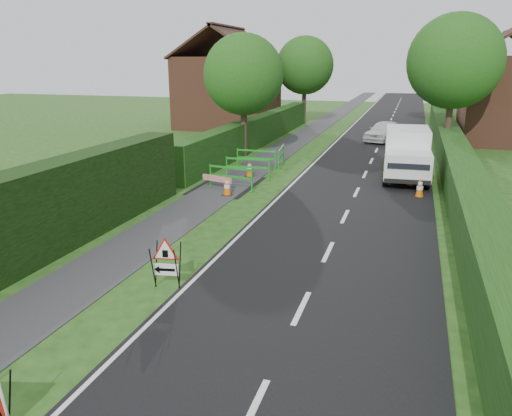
# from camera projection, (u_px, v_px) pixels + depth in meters

# --- Properties ---
(ground) EXTENTS (120.00, 120.00, 0.00)m
(ground) POSITION_uv_depth(u_px,v_px,m) (177.00, 313.00, 10.71)
(ground) COLOR #1D4313
(ground) RESTS_ON ground
(road_surface) EXTENTS (6.00, 90.00, 0.02)m
(road_surface) POSITION_uv_depth(u_px,v_px,m) (388.00, 125.00, 42.01)
(road_surface) COLOR black
(road_surface) RESTS_ON ground
(footpath) EXTENTS (2.00, 90.00, 0.02)m
(footpath) POSITION_uv_depth(u_px,v_px,m) (324.00, 123.00, 43.59)
(footpath) COLOR #2D2D30
(footpath) RESTS_ON ground
(hedge_west_far) EXTENTS (1.00, 24.00, 1.80)m
(hedge_west_far) POSITION_uv_depth(u_px,v_px,m) (258.00, 145.00, 32.28)
(hedge_west_far) COLOR #14380F
(hedge_west_far) RESTS_ON ground
(hedge_east) EXTENTS (1.20, 50.00, 1.50)m
(hedge_east) POSITION_uv_depth(u_px,v_px,m) (453.00, 176.00, 23.48)
(hedge_east) COLOR #14380F
(hedge_east) RESTS_ON ground
(house_west) EXTENTS (7.50, 7.40, 7.88)m
(house_west) POSITION_uv_depth(u_px,v_px,m) (228.00, 91.00, 40.21)
(house_west) COLOR brown
(house_west) RESTS_ON ground
(house_east_b) EXTENTS (7.50, 7.40, 7.88)m
(house_east_b) POSITION_uv_depth(u_px,v_px,m) (504.00, 88.00, 44.87)
(house_east_b) COLOR brown
(house_east_b) RESTS_ON ground
(tree_nw) EXTENTS (4.40, 4.40, 6.70)m
(tree_nw) POSITION_uv_depth(u_px,v_px,m) (243.00, 75.00, 27.23)
(tree_nw) COLOR #2D2116
(tree_nw) RESTS_ON ground
(tree_ne) EXTENTS (5.20, 5.20, 7.79)m
(tree_ne) POSITION_uv_depth(u_px,v_px,m) (455.00, 61.00, 27.53)
(tree_ne) COLOR #2D2116
(tree_ne) RESTS_ON ground
(tree_fw) EXTENTS (4.80, 4.80, 7.24)m
(tree_fw) POSITION_uv_depth(u_px,v_px,m) (305.00, 66.00, 41.77)
(tree_fw) COLOR #2D2116
(tree_fw) RESTS_ON ground
(tree_fe) EXTENTS (4.20, 4.20, 6.33)m
(tree_fe) POSITION_uv_depth(u_px,v_px,m) (441.00, 73.00, 42.44)
(tree_fe) COLOR #2D2116
(tree_fe) RESTS_ON ground
(triangle_sign) EXTENTS (0.85, 0.85, 1.08)m
(triangle_sign) POSITION_uv_depth(u_px,v_px,m) (164.00, 259.00, 11.68)
(triangle_sign) COLOR black
(triangle_sign) RESTS_ON ground
(works_van) EXTENTS (2.17, 4.98, 2.23)m
(works_van) POSITION_uv_depth(u_px,v_px,m) (407.00, 153.00, 22.64)
(works_van) COLOR silver
(works_van) RESTS_ON ground
(traffic_cone_0) EXTENTS (0.38, 0.38, 0.79)m
(traffic_cone_0) POSITION_uv_depth(u_px,v_px,m) (420.00, 188.00, 19.71)
(traffic_cone_0) COLOR black
(traffic_cone_0) RESTS_ON ground
(traffic_cone_1) EXTENTS (0.38, 0.38, 0.79)m
(traffic_cone_1) POSITION_uv_depth(u_px,v_px,m) (411.00, 177.00, 21.57)
(traffic_cone_1) COLOR black
(traffic_cone_1) RESTS_ON ground
(traffic_cone_2) EXTENTS (0.38, 0.38, 0.79)m
(traffic_cone_2) POSITION_uv_depth(u_px,v_px,m) (430.00, 169.00, 23.08)
(traffic_cone_2) COLOR black
(traffic_cone_2) RESTS_ON ground
(traffic_cone_3) EXTENTS (0.38, 0.38, 0.79)m
(traffic_cone_3) POSITION_uv_depth(u_px,v_px,m) (227.00, 186.00, 19.97)
(traffic_cone_3) COLOR black
(traffic_cone_3) RESTS_ON ground
(traffic_cone_4) EXTENTS (0.38, 0.38, 0.79)m
(traffic_cone_4) POSITION_uv_depth(u_px,v_px,m) (249.00, 169.00, 23.19)
(traffic_cone_4) COLOR black
(traffic_cone_4) RESTS_ON ground
(ped_barrier_0) EXTENTS (2.09, 0.69, 1.00)m
(ped_barrier_0) POSITION_uv_depth(u_px,v_px,m) (231.00, 175.00, 20.86)
(ped_barrier_0) COLOR #198B1D
(ped_barrier_0) RESTS_ON ground
(ped_barrier_1) EXTENTS (2.08, 0.50, 1.00)m
(ped_barrier_1) POSITION_uv_depth(u_px,v_px,m) (248.00, 165.00, 22.73)
(ped_barrier_1) COLOR #198B1D
(ped_barrier_1) RESTS_ON ground
(ped_barrier_2) EXTENTS (2.07, 0.40, 1.00)m
(ped_barrier_2) POSITION_uv_depth(u_px,v_px,m) (256.00, 157.00, 24.82)
(ped_barrier_2) COLOR #198B1D
(ped_barrier_2) RESTS_ON ground
(ped_barrier_3) EXTENTS (0.62, 2.09, 1.00)m
(ped_barrier_3) POSITION_uv_depth(u_px,v_px,m) (281.00, 154.00, 25.40)
(ped_barrier_3) COLOR #198B1D
(ped_barrier_3) RESTS_ON ground
(redwhite_plank) EXTENTS (1.45, 0.46, 0.25)m
(redwhite_plank) POSITION_uv_depth(u_px,v_px,m) (217.00, 189.00, 21.08)
(redwhite_plank) COLOR red
(redwhite_plank) RESTS_ON ground
(hatchback_car) EXTENTS (2.79, 4.32, 1.37)m
(hatchback_car) POSITION_uv_depth(u_px,v_px,m) (384.00, 131.00, 33.43)
(hatchback_car) COLOR silver
(hatchback_car) RESTS_ON ground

